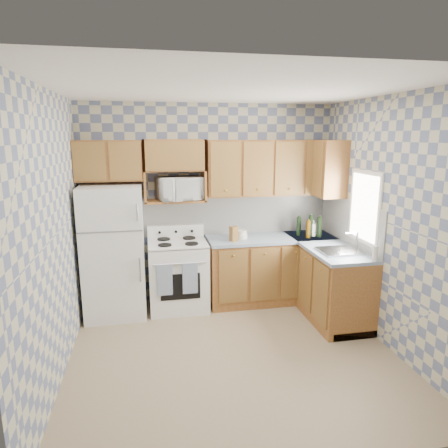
% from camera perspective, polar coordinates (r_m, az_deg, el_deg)
% --- Properties ---
extents(floor, '(3.40, 3.40, 0.00)m').
position_cam_1_polar(floor, '(4.50, 1.26, -17.90)').
color(floor, '#8E7956').
rests_on(floor, ground).
extents(back_wall, '(3.40, 0.02, 2.70)m').
position_cam_1_polar(back_wall, '(5.53, -2.19, 2.86)').
color(back_wall, slate).
rests_on(back_wall, ground).
extents(right_wall, '(0.02, 3.20, 2.70)m').
position_cam_1_polar(right_wall, '(4.65, 22.28, 0.08)').
color(right_wall, slate).
rests_on(right_wall, ground).
extents(backsplash_back, '(2.60, 0.02, 0.56)m').
position_cam_1_polar(backsplash_back, '(5.62, 1.87, 1.47)').
color(backsplash_back, white).
rests_on(backsplash_back, back_wall).
extents(backsplash_right, '(0.02, 1.60, 0.56)m').
position_cam_1_polar(backsplash_right, '(5.34, 17.43, 0.32)').
color(backsplash_right, white).
rests_on(backsplash_right, right_wall).
extents(refrigerator, '(0.75, 0.70, 1.68)m').
position_cam_1_polar(refrigerator, '(5.26, -15.43, -3.80)').
color(refrigerator, white).
rests_on(refrigerator, floor).
extents(stove_body, '(0.76, 0.65, 0.90)m').
position_cam_1_polar(stove_body, '(5.39, -6.55, -7.36)').
color(stove_body, white).
rests_on(stove_body, floor).
extents(cooktop, '(0.76, 0.65, 0.02)m').
position_cam_1_polar(cooktop, '(5.26, -6.68, -2.69)').
color(cooktop, silver).
rests_on(cooktop, stove_body).
extents(backguard, '(0.76, 0.08, 0.17)m').
position_cam_1_polar(backguard, '(5.50, -6.92, -0.99)').
color(backguard, white).
rests_on(backguard, cooktop).
extents(dish_towel_left, '(0.19, 0.02, 0.40)m').
position_cam_1_polar(dish_towel_left, '(5.03, -8.45, -7.92)').
color(dish_towel_left, navy).
rests_on(dish_towel_left, stove_body).
extents(dish_towel_right, '(0.19, 0.02, 0.40)m').
position_cam_1_polar(dish_towel_right, '(5.05, -4.86, -7.74)').
color(dish_towel_right, navy).
rests_on(dish_towel_right, stove_body).
extents(base_cabinets_back, '(1.75, 0.60, 0.88)m').
position_cam_1_polar(base_cabinets_back, '(5.66, 6.70, -6.52)').
color(base_cabinets_back, brown).
rests_on(base_cabinets_back, floor).
extents(base_cabinets_right, '(0.60, 1.60, 0.88)m').
position_cam_1_polar(base_cabinets_right, '(5.42, 14.18, -7.68)').
color(base_cabinets_right, brown).
rests_on(base_cabinets_right, floor).
extents(countertop_back, '(1.77, 0.63, 0.04)m').
position_cam_1_polar(countertop_back, '(5.52, 6.84, -2.01)').
color(countertop_back, slate).
rests_on(countertop_back, base_cabinets_back).
extents(countertop_right, '(0.63, 1.60, 0.04)m').
position_cam_1_polar(countertop_right, '(5.28, 14.39, -2.99)').
color(countertop_right, slate).
rests_on(countertop_right, base_cabinets_right).
extents(upper_cabinets_back, '(1.75, 0.33, 0.74)m').
position_cam_1_polar(upper_cabinets_back, '(5.50, 6.65, 7.98)').
color(upper_cabinets_back, brown).
rests_on(upper_cabinets_back, back_wall).
extents(upper_cabinets_fridge, '(0.82, 0.33, 0.50)m').
position_cam_1_polar(upper_cabinets_fridge, '(5.25, -16.17, 8.69)').
color(upper_cabinets_fridge, brown).
rests_on(upper_cabinets_fridge, back_wall).
extents(upper_cabinets_right, '(0.33, 0.70, 0.74)m').
position_cam_1_polar(upper_cabinets_right, '(5.58, 14.26, 7.76)').
color(upper_cabinets_right, brown).
rests_on(upper_cabinets_right, right_wall).
extents(microwave_shelf, '(0.80, 0.33, 0.03)m').
position_cam_1_polar(microwave_shelf, '(5.30, -6.96, 3.29)').
color(microwave_shelf, brown).
rests_on(microwave_shelf, back_wall).
extents(microwave, '(0.63, 0.52, 0.30)m').
position_cam_1_polar(microwave, '(5.26, -6.41, 5.07)').
color(microwave, white).
rests_on(microwave, microwave_shelf).
extents(sink, '(0.48, 0.40, 0.03)m').
position_cam_1_polar(sink, '(4.98, 16.17, -3.75)').
color(sink, '#B7B7BC').
rests_on(sink, countertop_right).
extents(window, '(0.02, 0.66, 0.86)m').
position_cam_1_polar(window, '(5.00, 19.45, 2.28)').
color(window, white).
rests_on(window, right_wall).
extents(bottle_0, '(0.06, 0.06, 0.29)m').
position_cam_1_polar(bottle_0, '(5.61, 12.28, -0.26)').
color(bottle_0, black).
rests_on(bottle_0, countertop_back).
extents(bottle_1, '(0.06, 0.06, 0.27)m').
position_cam_1_polar(bottle_1, '(5.60, 13.45, -0.44)').
color(bottle_1, black).
rests_on(bottle_1, countertop_back).
extents(bottle_2, '(0.06, 0.06, 0.25)m').
position_cam_1_polar(bottle_2, '(5.71, 13.50, -0.29)').
color(bottle_2, '#4D3207').
rests_on(bottle_2, countertop_back).
extents(bottle_3, '(0.06, 0.06, 0.23)m').
position_cam_1_polar(bottle_3, '(5.52, 11.92, -0.76)').
color(bottle_3, '#4D3207').
rests_on(bottle_3, countertop_back).
extents(bottle_4, '(0.06, 0.06, 0.26)m').
position_cam_1_polar(bottle_4, '(5.61, 10.62, -0.33)').
color(bottle_4, black).
rests_on(bottle_4, countertop_back).
extents(knife_block, '(0.11, 0.11, 0.20)m').
position_cam_1_polar(knife_block, '(5.24, 1.39, -1.39)').
color(knife_block, brown).
rests_on(knife_block, countertop_back).
extents(electric_kettle, '(0.13, 0.13, 0.17)m').
position_cam_1_polar(electric_kettle, '(5.67, 12.47, -0.74)').
color(electric_kettle, white).
rests_on(electric_kettle, countertop_back).
extents(food_containers, '(0.17, 0.17, 0.11)m').
position_cam_1_polar(food_containers, '(5.39, 2.47, -1.46)').
color(food_containers, silver).
rests_on(food_containers, countertop_back).
extents(soap_bottle, '(0.06, 0.06, 0.17)m').
position_cam_1_polar(soap_bottle, '(4.73, 20.80, -3.92)').
color(soap_bottle, silver).
rests_on(soap_bottle, countertop_right).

